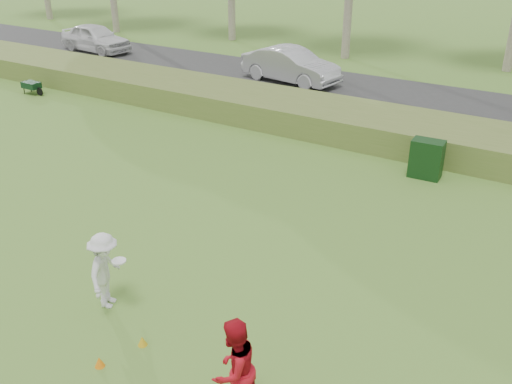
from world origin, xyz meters
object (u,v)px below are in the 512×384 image
Objects in this scene: player_white at (105,271)px; cone_orange at (99,362)px; player_red at (234,370)px; car_mid at (291,65)px; utility_cabinet at (426,159)px; cone_yellow at (142,341)px; car_left at (96,38)px.

player_white is 8.27× the size of cone_orange.
player_red is 19.40m from car_mid.
utility_cabinet is 0.24× the size of car_mid.
player_white is 3.74m from player_red.
cone_yellow is at bearing -104.97° from utility_cabinet.
player_white is 23.87m from car_left.
player_white is 9.96m from utility_cabinet.
cone_yellow is at bearing 71.55° from cone_orange.
car_left is (-20.72, 7.19, 0.25)m from utility_cabinet.
utility_cabinet is at bearing -103.59° from car_left.
cone_yellow is 18.15m from car_mid.
player_white is 1.40× the size of utility_cabinet.
cone_orange is (-2.51, -0.37, -0.77)m from player_red.
player_red is 9.01× the size of cone_orange.
car_left is (-18.32, 17.88, 0.72)m from cone_orange.
player_red is at bearing -145.58° from car_mid.
car_mid is (-8.34, 7.14, 0.26)m from utility_cabinet.
player_red is 0.37× the size of car_mid.
player_white reaches higher than utility_cabinet.
car_left is 0.95× the size of car_mid.
cone_orange is at bearing -73.47° from player_red.
player_red is 1.52× the size of utility_cabinet.
player_red reaches higher than car_left.
player_white is at bearing -97.08° from player_red.
player_red is 2.41m from cone_yellow.
player_red is at bearing 8.35° from cone_orange.
cone_orange reaches higher than cone_yellow.
player_white is 0.92× the size of player_red.
car_left is at bearing 158.02° from utility_cabinet.
utility_cabinet is (2.13, 9.90, 0.47)m from cone_yellow.
car_mid is (-6.21, 17.04, 0.73)m from cone_yellow.
car_mid reaches higher than cone_orange.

